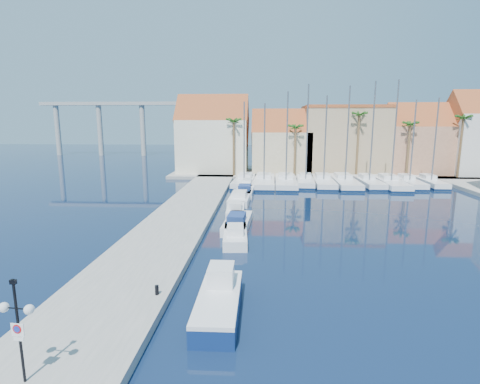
% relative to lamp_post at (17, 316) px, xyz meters
% --- Properties ---
extents(ground, '(260.00, 260.00, 0.00)m').
position_rel_lamp_post_xyz_m(ground, '(9.32, 8.44, -2.98)').
color(ground, '#081931').
rests_on(ground, ground).
extents(quay_west, '(6.00, 77.00, 0.50)m').
position_rel_lamp_post_xyz_m(quay_west, '(0.32, 21.94, -2.73)').
color(quay_west, gray).
rests_on(quay_west, ground).
extents(shore_north, '(54.00, 16.00, 0.50)m').
position_rel_lamp_post_xyz_m(shore_north, '(19.32, 56.44, -2.73)').
color(shore_north, gray).
rests_on(shore_north, ground).
extents(lamp_post, '(1.28, 0.43, 3.78)m').
position_rel_lamp_post_xyz_m(lamp_post, '(0.00, 0.00, 0.00)').
color(lamp_post, black).
rests_on(lamp_post, quay_west).
extents(bollard, '(0.20, 0.20, 0.50)m').
position_rel_lamp_post_xyz_m(bollard, '(2.72, 6.78, -2.23)').
color(bollard, black).
rests_on(bollard, quay_west).
extents(fishing_boat, '(2.02, 5.97, 2.08)m').
position_rel_lamp_post_xyz_m(fishing_boat, '(6.06, 5.98, -2.29)').
color(fishing_boat, navy).
rests_on(fishing_boat, ground).
extents(motorboat_west_0, '(2.17, 5.72, 1.40)m').
position_rel_lamp_post_xyz_m(motorboat_west_0, '(6.02, 17.34, -2.47)').
color(motorboat_west_0, white).
rests_on(motorboat_west_0, ground).
extents(motorboat_west_1, '(2.47, 6.57, 1.40)m').
position_rel_lamp_post_xyz_m(motorboat_west_1, '(5.93, 21.09, -2.47)').
color(motorboat_west_1, white).
rests_on(motorboat_west_1, ground).
extents(motorboat_west_2, '(1.96, 5.50, 1.40)m').
position_rel_lamp_post_xyz_m(motorboat_west_2, '(5.42, 25.82, -2.47)').
color(motorboat_west_2, white).
rests_on(motorboat_west_2, ground).
extents(motorboat_west_3, '(2.51, 7.13, 1.40)m').
position_rel_lamp_post_xyz_m(motorboat_west_3, '(5.48, 31.87, -2.47)').
color(motorboat_west_3, white).
rests_on(motorboat_west_3, ground).
extents(motorboat_west_4, '(2.33, 6.68, 1.40)m').
position_rel_lamp_post_xyz_m(motorboat_west_4, '(5.86, 36.26, -2.47)').
color(motorboat_west_4, white).
rests_on(motorboat_west_4, ground).
extents(motorboat_west_5, '(2.00, 5.65, 1.40)m').
position_rel_lamp_post_xyz_m(motorboat_west_5, '(5.95, 41.21, -2.47)').
color(motorboat_west_5, white).
rests_on(motorboat_west_5, ground).
extents(motorboat_west_6, '(2.37, 6.57, 1.40)m').
position_rel_lamp_post_xyz_m(motorboat_west_6, '(5.62, 45.85, -2.47)').
color(motorboat_west_6, white).
rests_on(motorboat_west_6, ground).
extents(sailboat_0, '(3.59, 10.66, 12.09)m').
position_rel_lamp_post_xyz_m(sailboat_0, '(5.44, 43.99, -2.41)').
color(sailboat_0, white).
rests_on(sailboat_0, ground).
extents(sailboat_1, '(3.25, 11.61, 11.83)m').
position_rel_lamp_post_xyz_m(sailboat_1, '(8.33, 43.86, -2.42)').
color(sailboat_1, white).
rests_on(sailboat_1, ground).
extents(sailboat_2, '(3.40, 11.74, 13.44)m').
position_rel_lamp_post_xyz_m(sailboat_2, '(11.54, 43.82, -2.41)').
color(sailboat_2, white).
rests_on(sailboat_2, ground).
extents(sailboat_3, '(3.22, 9.50, 14.50)m').
position_rel_lamp_post_xyz_m(sailboat_3, '(14.49, 44.44, -2.35)').
color(sailboat_3, white).
rests_on(sailboat_3, ground).
extents(sailboat_4, '(3.17, 10.76, 12.90)m').
position_rel_lamp_post_xyz_m(sailboat_4, '(17.06, 44.27, -2.40)').
color(sailboat_4, white).
rests_on(sailboat_4, ground).
extents(sailboat_5, '(3.31, 12.00, 14.24)m').
position_rel_lamp_post_xyz_m(sailboat_5, '(20.17, 44.45, -2.40)').
color(sailboat_5, white).
rests_on(sailboat_5, ground).
extents(sailboat_6, '(2.80, 9.83, 14.83)m').
position_rel_lamp_post_xyz_m(sailboat_6, '(23.58, 44.20, -2.36)').
color(sailboat_6, white).
rests_on(sailboat_6, ground).
extents(sailboat_7, '(3.26, 11.41, 14.96)m').
position_rel_lamp_post_xyz_m(sailboat_7, '(26.63, 43.98, -2.38)').
color(sailboat_7, white).
rests_on(sailboat_7, ground).
extents(sailboat_8, '(2.61, 9.33, 12.30)m').
position_rel_lamp_post_xyz_m(sailboat_8, '(29.38, 44.37, -2.39)').
color(sailboat_8, white).
rests_on(sailboat_8, ground).
extents(sailboat_9, '(2.51, 8.83, 12.58)m').
position_rel_lamp_post_xyz_m(sailboat_9, '(32.58, 44.67, -2.37)').
color(sailboat_9, white).
rests_on(sailboat_9, ground).
extents(building_0, '(12.30, 9.00, 13.50)m').
position_rel_lamp_post_xyz_m(building_0, '(-0.68, 55.44, 3.55)').
color(building_0, beige).
rests_on(building_0, shore_north).
extents(building_1, '(10.30, 8.00, 11.00)m').
position_rel_lamp_post_xyz_m(building_1, '(11.32, 55.44, 2.32)').
color(building_1, tan).
rests_on(building_1, shore_north).
extents(building_2, '(14.20, 10.20, 11.50)m').
position_rel_lamp_post_xyz_m(building_2, '(22.32, 56.44, 3.28)').
color(building_2, tan).
rests_on(building_2, shore_north).
extents(building_3, '(10.30, 8.00, 12.00)m').
position_rel_lamp_post_xyz_m(building_3, '(34.32, 55.44, 2.88)').
color(building_3, '#B2795A').
rests_on(building_3, shore_north).
extents(building_4, '(8.30, 8.00, 14.00)m').
position_rel_lamp_post_xyz_m(building_4, '(43.32, 54.44, 3.99)').
color(building_4, white).
rests_on(building_4, shore_north).
extents(palm_0, '(2.60, 2.60, 10.15)m').
position_rel_lamp_post_xyz_m(palm_0, '(3.32, 50.44, 6.10)').
color(palm_0, brown).
rests_on(palm_0, shore_north).
extents(palm_1, '(2.60, 2.60, 9.15)m').
position_rel_lamp_post_xyz_m(palm_1, '(13.32, 50.44, 5.16)').
color(palm_1, brown).
rests_on(palm_1, shore_north).
extents(palm_2, '(2.60, 2.60, 11.15)m').
position_rel_lamp_post_xyz_m(palm_2, '(23.32, 50.44, 7.04)').
color(palm_2, brown).
rests_on(palm_2, shore_north).
extents(palm_3, '(2.60, 2.60, 9.65)m').
position_rel_lamp_post_xyz_m(palm_3, '(31.32, 50.44, 5.63)').
color(palm_3, brown).
rests_on(palm_3, shore_north).
extents(palm_4, '(2.60, 2.60, 10.65)m').
position_rel_lamp_post_xyz_m(palm_4, '(39.32, 50.44, 6.57)').
color(palm_4, brown).
rests_on(palm_4, shore_north).
extents(viaduct, '(48.00, 2.20, 14.45)m').
position_rel_lamp_post_xyz_m(viaduct, '(-29.75, 90.44, 7.27)').
color(viaduct, '#9E9E99').
rests_on(viaduct, ground).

